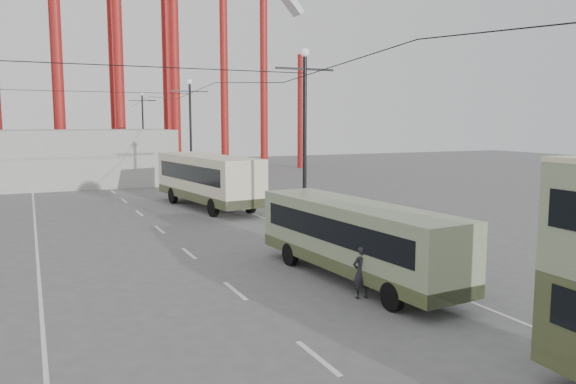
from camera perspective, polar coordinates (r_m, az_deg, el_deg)
name	(u,v)px	position (r m, az deg, el deg)	size (l,w,h in m)	color
road_markings	(172,237)	(28.44, -11.67, -4.53)	(12.52, 120.00, 0.01)	silver
lamp_post_mid	(305,142)	(28.47, 1.71, 5.10)	(3.20, 0.44, 9.32)	black
lamp_post_far	(191,134)	(49.14, -9.86, 5.83)	(3.20, 0.44, 9.32)	black
lamp_post_distant	(143,131)	(70.62, -14.50, 6.05)	(3.20, 0.44, 9.32)	black
fairground_shed	(43,158)	(54.57, -23.63, 3.16)	(22.00, 10.00, 5.00)	#9C9B97
single_decker_green	(355,237)	(20.31, 6.84, -4.57)	(3.02, 10.01, 2.79)	gray
single_decker_cream	(208,178)	(37.67, -8.17, 1.37)	(4.26, 11.47, 3.48)	beige
pedestrian	(361,272)	(18.41, 7.47, -8.06)	(0.63, 0.41, 1.73)	black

